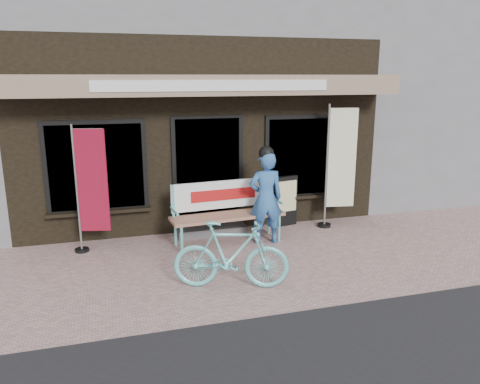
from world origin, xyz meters
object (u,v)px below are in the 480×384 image
object	(u,v)px
bench	(226,207)
nobori_red	(90,188)
nobori_cream	(339,165)
menu_stand	(286,201)
bicycle	(231,255)
person	(266,196)

from	to	relation	value
bench	nobori_red	bearing A→B (deg)	171.46
bench	nobori_red	size ratio (longest dim) A/B	0.95
nobori_red	bench	bearing A→B (deg)	8.97
bench	nobori_red	xyz separation A→B (m)	(-2.27, 0.15, 0.47)
nobori_cream	menu_stand	size ratio (longest dim) A/B	2.40
bicycle	nobori_cream	distance (m)	3.53
bench	nobori_cream	size ratio (longest dim) A/B	0.86
bench	person	bearing A→B (deg)	-26.04
nobori_red	person	bearing A→B (deg)	4.85
bicycle	menu_stand	world-z (taller)	menu_stand
bench	menu_stand	xyz separation A→B (m)	(1.36, 0.57, -0.13)
bench	menu_stand	world-z (taller)	bench
bench	nobori_cream	xyz separation A→B (m)	(2.32, 0.24, 0.60)
person	bicycle	world-z (taller)	person
bicycle	nobori_red	xyz separation A→B (m)	(-1.87, 2.01, 0.63)
menu_stand	bicycle	bearing A→B (deg)	-137.71
bicycle	bench	bearing A→B (deg)	6.08
nobori_red	menu_stand	size ratio (longest dim) A/B	2.15
nobori_cream	bicycle	bearing A→B (deg)	-132.72
nobori_cream	menu_stand	xyz separation A→B (m)	(-0.96, 0.32, -0.73)
bench	person	distance (m)	0.74
bicycle	menu_stand	bearing A→B (deg)	-17.69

